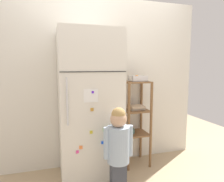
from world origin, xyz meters
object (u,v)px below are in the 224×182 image
object	(u,v)px
pantry_shelf_unit	(135,115)
fruit_bin	(137,79)
refrigerator	(90,106)
child_standing	(118,144)

from	to	relation	value
pantry_shelf_unit	fruit_bin	xyz separation A→B (m)	(0.02, 0.00, 0.51)
refrigerator	child_standing	world-z (taller)	refrigerator
pantry_shelf_unit	fruit_bin	bearing A→B (deg)	0.83
pantry_shelf_unit	fruit_bin	world-z (taller)	fruit_bin
refrigerator	child_standing	size ratio (longest dim) A/B	1.86
refrigerator	fruit_bin	bearing A→B (deg)	10.87
fruit_bin	child_standing	bearing A→B (deg)	-126.88
child_standing	fruit_bin	size ratio (longest dim) A/B	4.34
pantry_shelf_unit	fruit_bin	size ratio (longest dim) A/B	5.26
child_standing	pantry_shelf_unit	xyz separation A→B (m)	(0.46, 0.64, 0.11)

